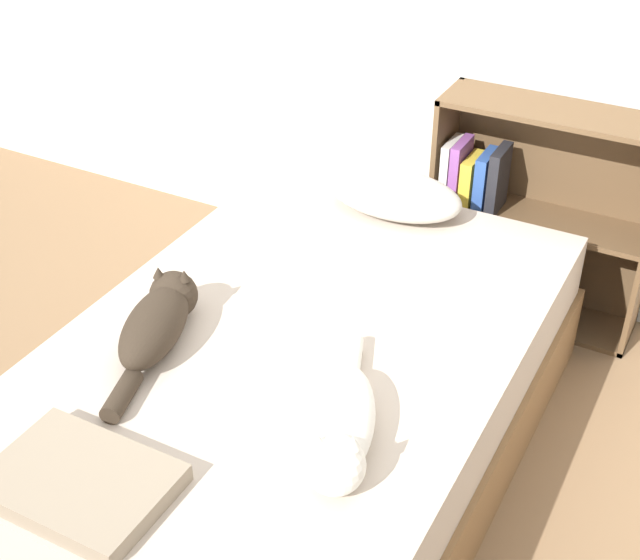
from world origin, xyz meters
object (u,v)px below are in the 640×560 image
Objects in this scene: cat_dark at (158,320)px; bookshelf at (533,206)px; cat_light at (340,427)px; pillow at (394,194)px; bed at (298,400)px.

bookshelf is (0.70, 1.41, -0.13)m from cat_dark.
bookshelf is at bearing 156.99° from cat_light.
cat_light is at bearing -72.12° from pillow.
cat_light is 0.67× the size of bookshelf.
bookshelf is (0.36, 1.19, 0.20)m from bed.
cat_dark reaches higher than bed.
cat_dark reaches higher than pillow.
cat_light is at bearing -91.33° from bookshelf.
bed is 0.87m from pillow.
cat_light is at bearing -118.06° from cat_dark.
bookshelf is at bearing -42.27° from cat_dark.
cat_light reaches higher than bed.
cat_dark is 1.58m from bookshelf.
pillow is 1.22m from cat_light.
pillow is (-0.05, 0.80, 0.33)m from bed.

